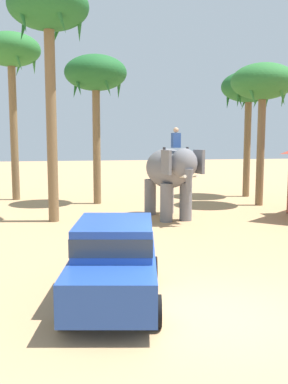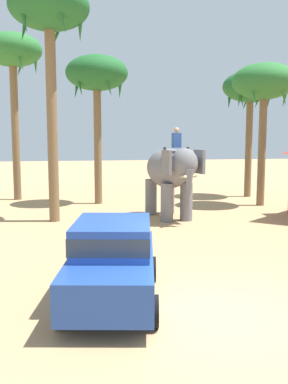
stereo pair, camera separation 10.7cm
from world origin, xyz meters
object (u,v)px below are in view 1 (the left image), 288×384
Objects in this scene: palm_tree_left_of_road at (249,90)px; palm_tree_near_hut at (96,77)px; elephant_with_mahout at (170,172)px; car_sedan_foreground at (115,258)px; palm_tree_leaning_seaward at (11,55)px; palm_tree_far_back at (263,85)px; palm_tree_behind_elephant at (49,15)px.

palm_tree_near_hut is at bearing -173.15° from palm_tree_left_of_road.
palm_tree_near_hut is 9.02m from palm_tree_left_of_road.
elephant_with_mahout is 7.20m from palm_tree_near_hut.
palm_tree_leaning_seaward is at bearing 102.12° from car_sedan_foreground.
palm_tree_near_hut is 0.84× the size of palm_tree_leaning_seaward.
palm_tree_far_back is (5.49, 2.64, 4.10)m from elephant_with_mahout.
palm_tree_behind_elephant reaches higher than car_sedan_foreground.
palm_tree_left_of_road is (9.84, 14.89, 5.31)m from car_sedan_foreground.
palm_tree_left_of_road is 3.40m from palm_tree_far_back.
palm_tree_left_of_road is 1.02× the size of palm_tree_far_back.
palm_tree_behind_elephant is at bearing -115.98° from palm_tree_near_hut.
palm_tree_behind_elephant is 1.30× the size of palm_tree_left_of_road.
palm_tree_far_back is at bearing -103.48° from palm_tree_left_of_road.
car_sedan_foreground is 11.87m from palm_tree_behind_elephant.
palm_tree_left_of_road is at bearing 6.85° from palm_tree_near_hut.
car_sedan_foreground is 0.61× the size of palm_tree_far_back.
palm_tree_far_back is at bearing 12.71° from palm_tree_behind_elephant.
car_sedan_foreground is at bearing -81.76° from palm_tree_behind_elephant.
car_sedan_foreground is at bearing -111.71° from elephant_with_mahout.
palm_tree_behind_elephant is 5.36m from palm_tree_near_hut.
palm_tree_near_hut is at bearing 164.70° from palm_tree_far_back.
palm_tree_near_hut is (2.23, 4.57, -1.68)m from palm_tree_behind_elephant.
palm_tree_leaning_seaward is (-7.04, 7.25, 5.93)m from elephant_with_mahout.
palm_tree_behind_elephant reaches higher than palm_tree_left_of_road.
palm_tree_near_hut is at bearing 86.31° from car_sedan_foreground.
palm_tree_far_back reaches higher than elephant_with_mahout.
elephant_with_mahout is 0.52× the size of palm_tree_near_hut.
palm_tree_near_hut reaches higher than palm_tree_left_of_road.
palm_tree_leaning_seaward reaches higher than car_sedan_foreground.
palm_tree_behind_elephant is at bearing 176.48° from elephant_with_mahout.
palm_tree_behind_elephant is at bearing -153.19° from palm_tree_left_of_road.
palm_tree_left_of_road reaches higher than elephant_with_mahout.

